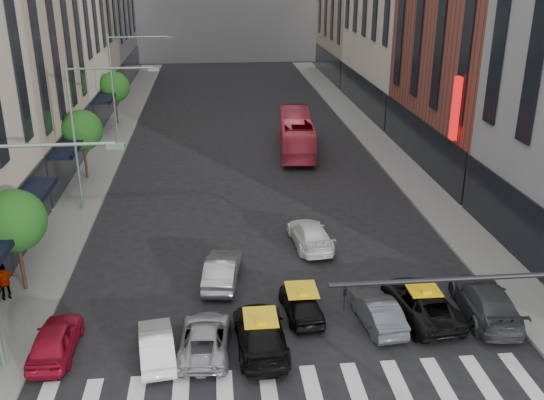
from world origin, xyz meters
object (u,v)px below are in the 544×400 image
object	(u,v)px
bus	(296,133)
pedestrian_far	(5,282)
taxi_center	(301,303)
car_white_front	(156,344)
streetlamp_near	(6,227)
streetlamp_far	(123,73)
taxi_left	(261,333)
streetlamp_mid	(88,119)
car_red	(55,339)

from	to	relation	value
bus	pedestrian_far	xyz separation A→B (m)	(-16.52, -22.55, -0.46)
taxi_center	pedestrian_far	size ratio (longest dim) A/B	2.07
bus	car_white_front	bearing A→B (deg)	76.64
streetlamp_near	streetlamp_far	world-z (taller)	same
streetlamp_far	bus	bearing A→B (deg)	-17.00
car_white_front	taxi_left	bearing A→B (deg)	175.58
streetlamp_far	bus	world-z (taller)	streetlamp_far
streetlamp_near	taxi_left	size ratio (longest dim) A/B	1.85
streetlamp_far	streetlamp_mid	bearing A→B (deg)	-90.00
taxi_left	taxi_center	world-z (taller)	taxi_left
streetlamp_near	car_red	xyz separation A→B (m)	(0.84, 0.77, -5.23)
streetlamp_near	streetlamp_mid	world-z (taller)	same
streetlamp_mid	streetlamp_far	size ratio (longest dim) A/B	1.00
car_red	bus	distance (m)	30.03
streetlamp_near	streetlamp_mid	bearing A→B (deg)	90.00
streetlamp_near	pedestrian_far	distance (m)	7.42
streetlamp_mid	car_white_front	bearing A→B (deg)	-73.04
taxi_center	taxi_left	bearing A→B (deg)	43.52
streetlamp_mid	pedestrian_far	size ratio (longest dim) A/B	5.02
streetlamp_near	bus	size ratio (longest dim) A/B	0.83
car_white_front	taxi_left	world-z (taller)	taxi_left
streetlamp_far	taxi_left	distance (m)	33.29
streetlamp_mid	taxi_center	xyz separation A→B (m)	(10.95, -13.40, -5.27)
streetlamp_far	taxi_center	size ratio (longest dim) A/B	2.42
taxi_center	bus	bearing A→B (deg)	-102.22
streetlamp_far	taxi_left	xyz separation A→B (m)	(8.97, -31.63, -5.20)
bus	taxi_left	bearing A→B (deg)	84.55
streetlamp_mid	taxi_left	distance (m)	18.76
taxi_center	pedestrian_far	distance (m)	13.52
taxi_center	car_red	bearing A→B (deg)	5.43
car_white_front	taxi_center	size ratio (longest dim) A/B	1.00
taxi_left	taxi_center	bearing A→B (deg)	-133.60
streetlamp_near	taxi_left	world-z (taller)	streetlamp_near
streetlamp_far	taxi_center	xyz separation A→B (m)	(10.95, -29.40, -5.27)
car_red	taxi_left	world-z (taller)	taxi_left
taxi_center	streetlamp_near	bearing A→B (deg)	8.52
streetlamp_far	car_white_front	world-z (taller)	streetlamp_far
streetlamp_mid	pedestrian_far	xyz separation A→B (m)	(-2.32, -10.89, -4.86)
taxi_left	streetlamp_near	bearing A→B (deg)	0.40
pedestrian_far	streetlamp_near	bearing A→B (deg)	85.49
streetlamp_mid	taxi_left	xyz separation A→B (m)	(8.97, -15.63, -5.20)
car_white_front	taxi_left	distance (m)	4.13
car_white_front	taxi_center	world-z (taller)	taxi_center
streetlamp_far	taxi_left	world-z (taller)	streetlamp_far
streetlamp_far	streetlamp_near	bearing A→B (deg)	-90.00
streetlamp_near	taxi_left	bearing A→B (deg)	2.35
streetlamp_near	streetlamp_far	size ratio (longest dim) A/B	1.00
car_white_front	pedestrian_far	world-z (taller)	pedestrian_far
taxi_center	bus	world-z (taller)	bus
bus	pedestrian_far	bearing A→B (deg)	59.17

